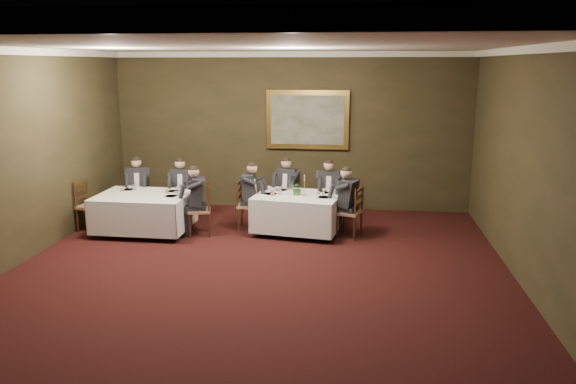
% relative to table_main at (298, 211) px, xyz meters
% --- Properties ---
extents(ground, '(10.00, 10.00, 0.00)m').
position_rel_table_main_xyz_m(ground, '(-0.38, -3.01, -0.45)').
color(ground, black).
rests_on(ground, ground).
extents(ceiling, '(8.00, 10.00, 0.10)m').
position_rel_table_main_xyz_m(ceiling, '(-0.38, -3.01, 3.05)').
color(ceiling, silver).
rests_on(ceiling, back_wall).
extents(back_wall, '(8.00, 0.10, 3.50)m').
position_rel_table_main_xyz_m(back_wall, '(-0.38, 1.99, 1.30)').
color(back_wall, '#2D2916').
rests_on(back_wall, ground).
extents(front_wall, '(8.00, 0.10, 3.50)m').
position_rel_table_main_xyz_m(front_wall, '(-0.38, -8.01, 1.30)').
color(front_wall, '#2D2916').
rests_on(front_wall, ground).
extents(right_wall, '(0.10, 10.00, 3.50)m').
position_rel_table_main_xyz_m(right_wall, '(3.62, -3.01, 1.30)').
color(right_wall, '#2D2916').
rests_on(right_wall, ground).
extents(crown_molding, '(8.00, 10.00, 0.12)m').
position_rel_table_main_xyz_m(crown_molding, '(-0.38, -3.01, 2.99)').
color(crown_molding, white).
rests_on(crown_molding, back_wall).
extents(table_main, '(1.79, 1.46, 0.67)m').
position_rel_table_main_xyz_m(table_main, '(0.00, 0.00, 0.00)').
color(table_main, black).
rests_on(table_main, ground).
extents(table_second, '(1.79, 1.37, 0.67)m').
position_rel_table_main_xyz_m(table_second, '(-2.98, -0.34, 0.00)').
color(table_second, black).
rests_on(table_second, ground).
extents(chair_main_backleft, '(0.54, 0.53, 1.00)m').
position_rel_table_main_xyz_m(chair_main_backleft, '(-0.30, 0.89, -0.17)').
color(chair_main_backleft, '#8D6648').
rests_on(chair_main_backleft, ground).
extents(diner_main_backleft, '(0.52, 0.57, 1.35)m').
position_rel_table_main_xyz_m(diner_main_backleft, '(-0.31, 0.88, 0.06)').
color(diner_main_backleft, black).
rests_on(diner_main_backleft, chair_main_backleft).
extents(chair_main_backright, '(0.47, 0.45, 1.00)m').
position_rel_table_main_xyz_m(chair_main_backright, '(0.55, 0.76, -0.17)').
color(chair_main_backright, '#8D6648').
rests_on(chair_main_backright, ground).
extents(diner_main_backright, '(0.44, 0.51, 1.35)m').
position_rel_table_main_xyz_m(diner_main_backright, '(0.55, 0.75, 0.06)').
color(diner_main_backright, black).
rests_on(diner_main_backright, chair_main_backright).
extents(chair_main_endleft, '(0.43, 0.45, 1.00)m').
position_rel_table_main_xyz_m(chair_main_endleft, '(-1.01, 0.15, -0.17)').
color(chair_main_endleft, '#8D6648').
rests_on(chair_main_endleft, ground).
extents(diner_main_endleft, '(0.49, 0.43, 1.35)m').
position_rel_table_main_xyz_m(diner_main_endleft, '(-1.00, 0.15, 0.06)').
color(diner_main_endleft, black).
rests_on(diner_main_endleft, chair_main_endleft).
extents(chair_main_endright, '(0.54, 0.56, 1.00)m').
position_rel_table_main_xyz_m(chair_main_endright, '(1.01, -0.15, -0.17)').
color(chair_main_endright, '#8D6648').
rests_on(chair_main_endright, ground).
extents(diner_main_endright, '(0.59, 0.54, 1.35)m').
position_rel_table_main_xyz_m(diner_main_endright, '(1.00, -0.15, 0.06)').
color(diner_main_endright, black).
rests_on(diner_main_endright, chair_main_endright).
extents(chair_sec_backleft, '(0.53, 0.51, 1.00)m').
position_rel_table_main_xyz_m(chair_sec_backleft, '(-3.46, 0.58, -0.17)').
color(chair_sec_backleft, '#8D6648').
rests_on(chair_sec_backleft, ground).
extents(diner_sec_backleft, '(0.50, 0.56, 1.35)m').
position_rel_table_main_xyz_m(diner_sec_backleft, '(-3.45, 0.57, 0.06)').
color(diner_sec_backleft, black).
rests_on(diner_sec_backleft, chair_sec_backleft).
extents(chair_sec_backright, '(0.47, 0.45, 1.00)m').
position_rel_table_main_xyz_m(chair_sec_backright, '(-2.50, 0.57, -0.17)').
color(chair_sec_backright, '#8D6648').
rests_on(chair_sec_backright, ground).
extents(diner_sec_backright, '(0.44, 0.50, 1.35)m').
position_rel_table_main_xyz_m(diner_sec_backright, '(-2.50, 0.56, 0.06)').
color(diner_sec_backright, black).
rests_on(diner_sec_backright, chair_sec_backright).
extents(chair_sec_endright, '(0.51, 0.53, 1.00)m').
position_rel_table_main_xyz_m(chair_sec_endright, '(-1.86, -0.35, -0.17)').
color(chair_sec_endright, '#8D6648').
rests_on(chair_sec_endright, ground).
extents(diner_sec_endright, '(0.56, 0.50, 1.35)m').
position_rel_table_main_xyz_m(diner_sec_endright, '(-1.87, -0.35, 0.06)').
color(diner_sec_endright, black).
rests_on(diner_sec_endright, chair_sec_endright).
extents(chair_sec_endleft, '(0.49, 0.51, 1.00)m').
position_rel_table_main_xyz_m(chair_sec_endleft, '(-4.11, -0.33, -0.17)').
color(chair_sec_endleft, '#8D6648').
rests_on(chair_sec_endleft, ground).
extents(centerpiece, '(0.30, 0.28, 0.28)m').
position_rel_table_main_xyz_m(centerpiece, '(-0.00, 0.00, 0.46)').
color(centerpiece, '#2D5926').
rests_on(centerpiece, table_main).
extents(candlestick, '(0.06, 0.06, 0.43)m').
position_rel_table_main_xyz_m(candlestick, '(0.14, -0.10, 0.47)').
color(candlestick, gold).
rests_on(candlestick, table_main).
extents(place_setting_table_main, '(0.33, 0.31, 0.14)m').
position_rel_table_main_xyz_m(place_setting_table_main, '(-0.33, 0.43, 0.35)').
color(place_setting_table_main, white).
rests_on(place_setting_table_main, table_main).
extents(place_setting_table_second, '(0.33, 0.31, 0.14)m').
position_rel_table_main_xyz_m(place_setting_table_second, '(-3.41, 0.06, 0.35)').
color(place_setting_table_second, white).
rests_on(place_setting_table_second, table_second).
extents(painting, '(1.84, 0.09, 1.30)m').
position_rel_table_main_xyz_m(painting, '(-0.00, 1.93, 1.58)').
color(painting, gold).
rests_on(painting, back_wall).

